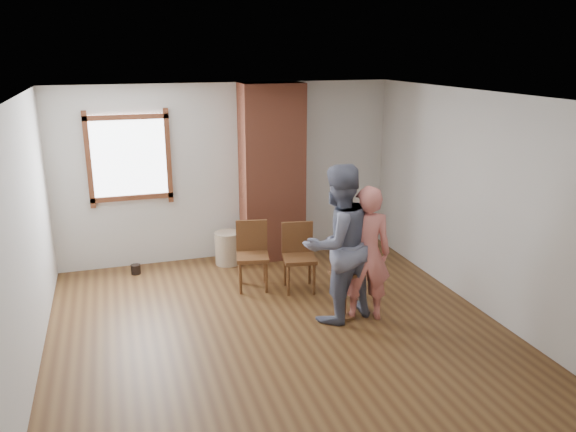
{
  "coord_description": "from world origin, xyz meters",
  "views": [
    {
      "loc": [
        -1.63,
        -5.28,
        3.06
      ],
      "look_at": [
        0.31,
        0.8,
        1.15
      ],
      "focal_mm": 35.0,
      "sensor_mm": 36.0,
      "label": 1
    }
  ],
  "objects_px": {
    "man": "(337,244)",
    "dining_chair_right": "(298,253)",
    "person_pink": "(366,253)",
    "stoneware_crock": "(228,248)",
    "side_table": "(344,285)",
    "dining_chair_left": "(252,251)"
  },
  "relations": [
    {
      "from": "dining_chair_right",
      "to": "dining_chair_left",
      "type": "bearing_deg",
      "value": 166.85
    },
    {
      "from": "stoneware_crock",
      "to": "side_table",
      "type": "relative_size",
      "value": 0.8
    },
    {
      "from": "stoneware_crock",
      "to": "man",
      "type": "relative_size",
      "value": 0.26
    },
    {
      "from": "dining_chair_left",
      "to": "side_table",
      "type": "relative_size",
      "value": 1.48
    },
    {
      "from": "dining_chair_right",
      "to": "person_pink",
      "type": "relative_size",
      "value": 0.55
    },
    {
      "from": "dining_chair_left",
      "to": "side_table",
      "type": "distance_m",
      "value": 1.45
    },
    {
      "from": "man",
      "to": "dining_chair_left",
      "type": "bearing_deg",
      "value": -76.3
    },
    {
      "from": "stoneware_crock",
      "to": "side_table",
      "type": "distance_m",
      "value": 2.32
    },
    {
      "from": "side_table",
      "to": "dining_chair_left",
      "type": "bearing_deg",
      "value": 124.03
    },
    {
      "from": "stoneware_crock",
      "to": "dining_chair_left",
      "type": "relative_size",
      "value": 0.54
    },
    {
      "from": "stoneware_crock",
      "to": "dining_chair_right",
      "type": "bearing_deg",
      "value": -58.17
    },
    {
      "from": "dining_chair_left",
      "to": "man",
      "type": "xyz_separation_m",
      "value": [
        0.71,
        -1.2,
        0.43
      ]
    },
    {
      "from": "man",
      "to": "dining_chair_right",
      "type": "bearing_deg",
      "value": -98.43
    },
    {
      "from": "stoneware_crock",
      "to": "side_table",
      "type": "height_order",
      "value": "side_table"
    },
    {
      "from": "dining_chair_left",
      "to": "person_pink",
      "type": "height_order",
      "value": "person_pink"
    },
    {
      "from": "person_pink",
      "to": "dining_chair_left",
      "type": "bearing_deg",
      "value": -34.12
    },
    {
      "from": "dining_chair_right",
      "to": "person_pink",
      "type": "xyz_separation_m",
      "value": [
        0.46,
        -1.04,
        0.31
      ]
    },
    {
      "from": "dining_chair_right",
      "to": "man",
      "type": "xyz_separation_m",
      "value": [
        0.14,
        -0.96,
        0.43
      ]
    },
    {
      "from": "man",
      "to": "person_pink",
      "type": "relative_size",
      "value": 1.15
    },
    {
      "from": "side_table",
      "to": "man",
      "type": "bearing_deg",
      "value": -179.9
    },
    {
      "from": "dining_chair_right",
      "to": "man",
      "type": "relative_size",
      "value": 0.48
    },
    {
      "from": "side_table",
      "to": "man",
      "type": "xyz_separation_m",
      "value": [
        -0.1,
        -0.0,
        0.52
      ]
    }
  ]
}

